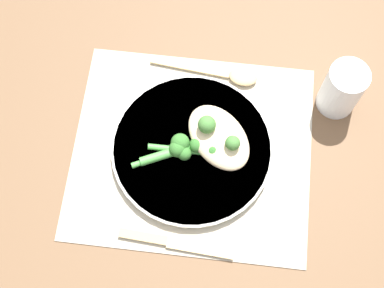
# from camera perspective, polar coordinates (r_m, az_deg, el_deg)

# --- Properties ---
(ground_plane) EXTENTS (3.00, 3.00, 0.00)m
(ground_plane) POSITION_cam_1_polar(r_m,az_deg,el_deg) (0.87, -0.00, -0.77)
(ground_plane) COLOR brown
(placemat) EXTENTS (0.39, 0.34, 0.00)m
(placemat) POSITION_cam_1_polar(r_m,az_deg,el_deg) (0.87, -0.00, -0.72)
(placemat) COLOR #B2A893
(placemat) RESTS_ON ground_plane
(plate) EXTENTS (0.26, 0.26, 0.01)m
(plate) POSITION_cam_1_polar(r_m,az_deg,el_deg) (0.86, -0.00, -0.49)
(plate) COLOR silver
(plate) RESTS_ON placemat
(chicken_fillet) EXTENTS (0.14, 0.15, 0.03)m
(chicken_fillet) POSITION_cam_1_polar(r_m,az_deg,el_deg) (0.85, 2.87, 0.71)
(chicken_fillet) COLOR beige
(chicken_fillet) RESTS_ON plate
(pesto_dollop_primary) EXTENTS (0.02, 0.02, 0.02)m
(pesto_dollop_primary) POSITION_cam_1_polar(r_m,az_deg,el_deg) (0.82, 4.36, 0.13)
(pesto_dollop_primary) COLOR #477F38
(pesto_dollop_primary) RESTS_ON chicken_fillet
(pesto_dollop_secondary) EXTENTS (0.03, 0.03, 0.03)m
(pesto_dollop_secondary) POSITION_cam_1_polar(r_m,az_deg,el_deg) (0.83, 1.60, 2.09)
(pesto_dollop_secondary) COLOR #477F38
(pesto_dollop_secondary) RESTS_ON chicken_fillet
(broccoli_stalk_rear) EXTENTS (0.12, 0.04, 0.03)m
(broccoli_stalk_rear) POSITION_cam_1_polar(r_m,az_deg,el_deg) (0.84, 1.84, -0.77)
(broccoli_stalk_rear) COLOR #51A847
(broccoli_stalk_rear) RESTS_ON plate
(broccoli_stalk_right) EXTENTS (0.11, 0.07, 0.03)m
(broccoli_stalk_right) POSITION_cam_1_polar(r_m,az_deg,el_deg) (0.85, -0.11, -0.25)
(broccoli_stalk_right) COLOR #51A847
(broccoli_stalk_right) RESTS_ON plate
(broccoli_stalk_left) EXTENTS (0.09, 0.06, 0.03)m
(broccoli_stalk_left) POSITION_cam_1_polar(r_m,az_deg,el_deg) (0.84, -1.54, -0.37)
(broccoli_stalk_left) COLOR #51A847
(broccoli_stalk_left) RESTS_ON plate
(knife) EXTENTS (0.18, 0.03, 0.01)m
(knife) POSITION_cam_1_polar(r_m,az_deg,el_deg) (0.83, -1.87, -10.47)
(knife) COLOR tan
(knife) RESTS_ON placemat
(spoon) EXTENTS (0.19, 0.04, 0.01)m
(spoon) POSITION_cam_1_polar(r_m,az_deg,el_deg) (0.92, 4.00, 7.40)
(spoon) COLOR tan
(spoon) RESTS_ON placemat
(water_glass) EXTENTS (0.06, 0.06, 0.10)m
(water_glass) POSITION_cam_1_polar(r_m,az_deg,el_deg) (0.90, 15.71, 5.65)
(water_glass) COLOR white
(water_glass) RESTS_ON ground_plane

